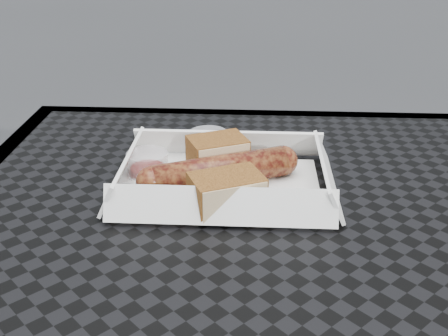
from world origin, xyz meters
The scene contains 9 objects.
patio_table centered at (0.00, 0.00, 0.67)m, with size 0.80×0.80×0.74m.
food_tray centered at (-0.09, 0.13, 0.75)m, with size 0.22×0.15×0.00m, color white.
bratwurst centered at (-0.09, 0.13, 0.77)m, with size 0.18×0.10×0.04m.
bread_near centered at (-0.10, 0.17, 0.77)m, with size 0.07×0.05×0.04m, color brown.
bread_far centered at (-0.08, 0.07, 0.77)m, with size 0.07×0.05×0.04m, color brown.
veg_garnish centered at (-0.03, 0.08, 0.75)m, with size 0.03×0.03×0.00m.
napkin centered at (-0.15, 0.19, 0.75)m, with size 0.12×0.12×0.00m, color white.
condiment_cup_sauce centered at (-0.18, 0.15, 0.76)m, with size 0.05×0.05×0.03m, color maroon.
condiment_cup_empty centered at (-0.11, 0.23, 0.76)m, with size 0.05×0.05×0.03m, color silver.
Camera 1 is at (-0.05, -0.45, 1.05)m, focal length 45.00 mm.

